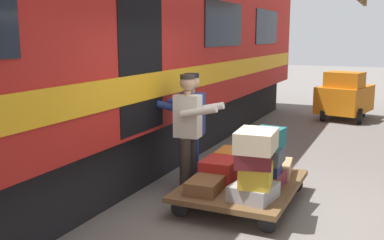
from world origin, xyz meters
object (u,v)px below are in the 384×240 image
at_px(suitcase_yellow_case, 256,175).
at_px(suitcase_maroon_trunk, 254,158).
at_px(luggage_cart, 242,186).
at_px(suitcase_teal_softside, 267,138).
at_px(suitcase_brown_leather, 205,185).
at_px(baggage_tug, 345,96).
at_px(suitcase_gray_aluminum, 254,191).
at_px(suitcase_slate_roller, 267,155).
at_px(suitcase_navy_fabric, 267,168).
at_px(suitcase_orange_carryall, 233,160).
at_px(suitcase_cream_canvas, 256,141).
at_px(suitcase_tan_vintage, 275,168).
at_px(porter_in_overalls, 190,127).
at_px(train_car, 52,48).
at_px(suitcase_red_plastic, 220,169).
at_px(suitcase_burgundy_valise, 265,180).
at_px(porter_by_door, 189,130).

distance_m(suitcase_yellow_case, suitcase_maroon_trunk, 0.22).
xyz_separation_m(luggage_cart, suitcase_teal_softside, (-0.33, 0.04, 0.69)).
xyz_separation_m(suitcase_brown_leather, baggage_tug, (-0.87, -7.61, 0.26)).
height_order(suitcase_gray_aluminum, baggage_tug, baggage_tug).
relative_size(suitcase_slate_roller, suitcase_teal_softside, 0.93).
bearing_deg(suitcase_yellow_case, suitcase_brown_leather, -2.74).
bearing_deg(suitcase_gray_aluminum, suitcase_navy_fabric, -92.89).
height_order(suitcase_gray_aluminum, suitcase_slate_roller, suitcase_slate_roller).
height_order(suitcase_orange_carryall, suitcase_cream_canvas, suitcase_cream_canvas).
relative_size(suitcase_tan_vintage, porter_in_overalls, 0.34).
bearing_deg(suitcase_slate_roller, porter_in_overalls, -14.26).
bearing_deg(train_car, suitcase_maroon_trunk, 176.56).
relative_size(suitcase_gray_aluminum, suitcase_red_plastic, 0.98).
xyz_separation_m(suitcase_burgundy_valise, suitcase_cream_canvas, (-0.03, 0.57, 0.65)).
bearing_deg(train_car, suitcase_gray_aluminum, 177.28).
height_order(suitcase_slate_roller, baggage_tug, baggage_tug).
bearing_deg(baggage_tug, train_car, 65.81).
distance_m(suitcase_navy_fabric, baggage_tug, 7.10).
relative_size(suitcase_yellow_case, suitcase_slate_roller, 1.07).
bearing_deg(suitcase_tan_vintage, suitcase_slate_roller, 92.21).
relative_size(suitcase_maroon_trunk, porter_by_door, 0.31).
xyz_separation_m(suitcase_yellow_case, baggage_tug, (-0.21, -7.64, 0.03)).
bearing_deg(suitcase_cream_canvas, suitcase_gray_aluminum, -58.49).
distance_m(suitcase_maroon_trunk, suitcase_cream_canvas, 0.21).
bearing_deg(suitcase_slate_roller, baggage_tug, -91.77).
relative_size(train_car, suitcase_maroon_trunk, 32.99).
xyz_separation_m(suitcase_navy_fabric, suitcase_slate_roller, (0.00, 0.01, 0.18)).
xyz_separation_m(suitcase_navy_fabric, suitcase_cream_canvas, (-0.01, 0.56, 0.49)).
relative_size(luggage_cart, suitcase_maroon_trunk, 3.54).
xyz_separation_m(suitcase_tan_vintage, suitcase_gray_aluminum, (0.00, 1.04, -0.01)).
bearing_deg(suitcase_tan_vintage, baggage_tug, -92.10).
distance_m(suitcase_orange_carryall, suitcase_maroon_trunk, 1.31).
distance_m(suitcase_teal_softside, porter_in_overalls, 1.27).
bearing_deg(suitcase_burgundy_valise, suitcase_orange_carryall, -39.36).
relative_size(suitcase_brown_leather, suitcase_tan_vintage, 0.92).
bearing_deg(suitcase_brown_leather, suitcase_gray_aluminum, 180.00).
relative_size(train_car, baggage_tug, 9.26).
distance_m(suitcase_yellow_case, porter_by_door, 1.37).
bearing_deg(baggage_tug, suitcase_yellow_case, 88.42).
xyz_separation_m(suitcase_burgundy_valise, baggage_tug, (-0.24, -7.09, 0.25)).
distance_m(luggage_cart, suitcase_red_plastic, 0.37).
xyz_separation_m(suitcase_maroon_trunk, suitcase_slate_roller, (-0.02, -0.54, -0.10)).
height_order(suitcase_maroon_trunk, suitcase_slate_roller, suitcase_maroon_trunk).
relative_size(suitcase_burgundy_valise, porter_in_overalls, 0.33).
relative_size(luggage_cart, suitcase_burgundy_valise, 3.38).
relative_size(suitcase_tan_vintage, suitcase_navy_fabric, 1.48).
bearing_deg(porter_in_overalls, train_car, 19.27).
distance_m(suitcase_brown_leather, suitcase_navy_fabric, 0.85).
bearing_deg(suitcase_slate_roller, suitcase_gray_aluminum, 87.60).
bearing_deg(porter_by_door, porter_in_overalls, -70.87).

